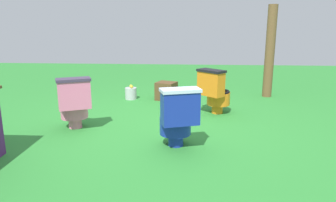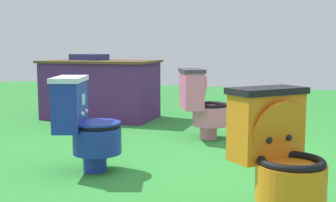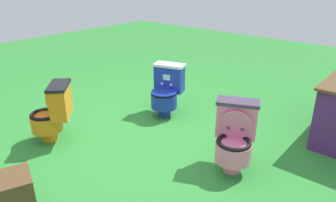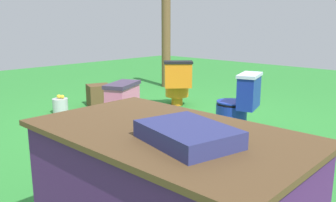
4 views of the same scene
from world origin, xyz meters
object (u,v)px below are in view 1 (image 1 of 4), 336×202
object	(u,v)px
toilet_orange	(215,91)
toilet_blue	(177,117)
toilet_pink	(74,103)
wooden_post	(270,52)
small_crate	(166,91)
lemon_bucket	(131,93)

from	to	relation	value
toilet_orange	toilet_blue	bearing A→B (deg)	-66.65
toilet_pink	wooden_post	distance (m)	3.85
toilet_blue	small_crate	xyz separation A→B (m)	(2.38, 0.31, -0.20)
wooden_post	lemon_bucket	bearing A→B (deg)	98.93
toilet_orange	small_crate	xyz separation A→B (m)	(0.92, 0.84, -0.20)
toilet_pink	lemon_bucket	distance (m)	1.88
small_crate	lemon_bucket	world-z (taller)	small_crate
toilet_blue	small_crate	distance (m)	2.41
small_crate	toilet_orange	bearing A→B (deg)	-137.37
toilet_blue	wooden_post	xyz separation A→B (m)	(2.81, -1.67, 0.51)
toilet_orange	wooden_post	distance (m)	1.83
toilet_pink	toilet_blue	bearing A→B (deg)	-46.95
toilet_blue	toilet_pink	bearing A→B (deg)	140.36
toilet_orange	toilet_pink	bearing A→B (deg)	-111.96
lemon_bucket	wooden_post	bearing A→B (deg)	-81.07
wooden_post	lemon_bucket	size ratio (longest dim) A/B	6.40
toilet_blue	toilet_orange	bearing A→B (deg)	52.17
toilet_blue	lemon_bucket	xyz separation A→B (m)	(2.39, 0.99, -0.25)
toilet_pink	small_crate	size ratio (longest dim) A/B	2.11
toilet_pink	wooden_post	xyz separation A→B (m)	(2.23, -3.09, 0.51)
toilet_pink	wooden_post	world-z (taller)	wooden_post
toilet_orange	wooden_post	size ratio (longest dim) A/B	0.41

